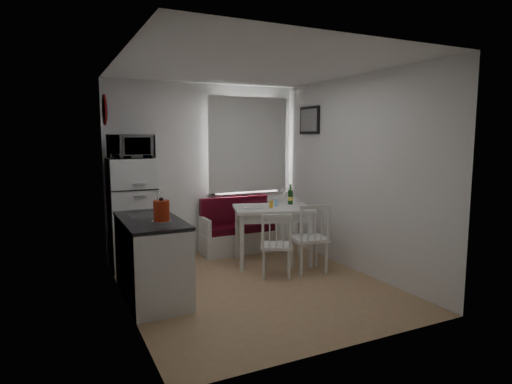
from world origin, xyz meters
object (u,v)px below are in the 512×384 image
chair_left (280,238)px  fridge (132,213)px  chair_right (313,231)px  wine_bottle (290,194)px  kitchen_counter (151,258)px  kettle (162,211)px  microwave (130,146)px  dining_table (273,213)px  bench (238,234)px

chair_left → fridge: size_ratio=0.35×
chair_left → chair_right: 0.50m
chair_left → wine_bottle: (0.60, 0.76, 0.44)m
kitchen_counter → kettle: (0.05, -0.34, 0.58)m
kitchen_counter → kettle: 0.67m
fridge → kettle: bearing=-88.9°
microwave → kettle: bearing=-88.9°
dining_table → chair_left: size_ratio=2.36×
bench → fridge: fridge is taller
dining_table → wine_bottle: bearing=33.7°
kitchen_counter → dining_table: (1.85, 0.59, 0.26)m
fridge → chair_left: bearing=-39.7°
dining_table → chair_right: size_ratio=2.50×
chair_left → chair_right: chair_right is taller
kettle → wine_bottle: 2.38m
chair_left → chair_right: size_ratio=1.06×
dining_table → fridge: bearing=178.1°
kitchen_counter → chair_right: 2.11m
bench → fridge: (-1.63, -0.11, 0.47)m
kitchen_counter → fridge: bearing=89.1°
dining_table → chair_left: 0.73m
chair_right → wine_bottle: 0.86m
bench → dining_table: bench is taller
microwave → kitchen_counter: bearing=-90.9°
bench → kettle: bearing=-133.4°
fridge → wine_bottle: 2.26m
chair_left → kettle: (-1.55, -0.27, 0.51)m
microwave → kettle: (0.03, -1.53, -0.64)m
chair_left → chair_right: bearing=26.8°
chair_left → kitchen_counter: bearing=-154.6°
chair_left → microwave: bearing=169.2°
fridge → bench: bearing=3.8°
bench → dining_table: 0.90m
chair_right → fridge: size_ratio=0.33×
bench → microwave: size_ratio=2.06×
kitchen_counter → bench: bearing=39.4°
kitchen_counter → dining_table: bearing=17.6°
dining_table → kitchen_counter: bearing=-144.6°
bench → dining_table: size_ratio=0.95×
kettle → chair_left: bearing=9.8°
fridge → kettle: (0.03, -1.58, 0.28)m
dining_table → fridge: fridge is taller
kitchen_counter → chair_left: size_ratio=2.47×
bench → chair_left: 1.44m
dining_table → wine_bottle: 0.44m
kettle → wine_bottle: size_ratio=0.90×
microwave → wine_bottle: bearing=-13.1°
microwave → kettle: microwave is taller
bench → dining_table: bearing=-75.0°
bench → fridge: size_ratio=0.79×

